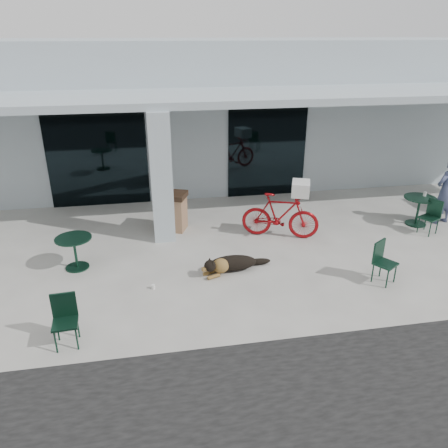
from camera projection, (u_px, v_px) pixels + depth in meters
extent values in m
plane|color=beige|center=(244.00, 280.00, 9.06)|extent=(80.00, 80.00, 0.00)
cube|color=#ACBCC3|center=(194.00, 106.00, 15.81)|extent=(22.00, 7.00, 4.50)
cube|color=black|center=(98.00, 160.00, 12.49)|extent=(2.80, 0.06, 2.70)
cube|color=black|center=(267.00, 153.00, 13.29)|extent=(2.40, 0.06, 2.70)
cube|color=#ACBCC3|center=(161.00, 178.00, 10.26)|extent=(0.50, 0.50, 3.12)
cube|color=#ACBCC3|center=(215.00, 97.00, 11.01)|extent=(22.00, 2.80, 0.18)
imported|color=maroon|center=(280.00, 216.00, 10.75)|extent=(1.97, 1.17, 1.14)
cube|color=white|center=(301.00, 188.00, 10.38)|extent=(0.58, 0.67, 0.33)
cylinder|color=white|center=(153.00, 287.00, 8.72)|extent=(0.08, 0.08, 0.09)
imported|color=#454E75|center=(446.00, 191.00, 11.43)|extent=(0.76, 0.61, 1.81)
cylinder|color=white|center=(425.00, 194.00, 11.45)|extent=(0.09, 0.09, 0.11)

